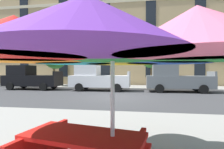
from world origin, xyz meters
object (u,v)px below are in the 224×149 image
pickup_gray (176,79)px  patio_umbrella (113,45)px  street_tree_left (55,57)px  street_tree_middle (152,58)px  pickup_black (30,78)px  pickup_white (98,79)px

pickup_gray → patio_umbrella: patio_umbrella is taller
street_tree_left → street_tree_middle: size_ratio=1.16×
pickup_black → patio_umbrella: patio_umbrella is taller
street_tree_left → patio_umbrella: 18.07m
patio_umbrella → street_tree_left: bearing=119.2°
pickup_gray → street_tree_middle: street_tree_middle is taller
pickup_black → street_tree_left: size_ratio=1.13×
street_tree_left → patio_umbrella: size_ratio=1.13×
street_tree_middle → pickup_white: bearing=-149.0°
street_tree_middle → street_tree_left: bearing=179.0°
pickup_black → pickup_white: 6.34m
pickup_gray → street_tree_left: size_ratio=1.13×
street_tree_middle → pickup_black: bearing=-165.6°
street_tree_left → pickup_white: bearing=-29.1°
pickup_black → pickup_white: (6.34, 0.00, 0.00)m
pickup_black → patio_umbrella: bearing=-52.7°
pickup_black → street_tree_middle: bearing=14.4°
pickup_black → pickup_white: size_ratio=1.00×
pickup_white → pickup_black: bearing=180.0°
pickup_white → street_tree_left: bearing=150.9°
pickup_gray → street_tree_middle: bearing=120.8°
pickup_black → street_tree_left: 3.84m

